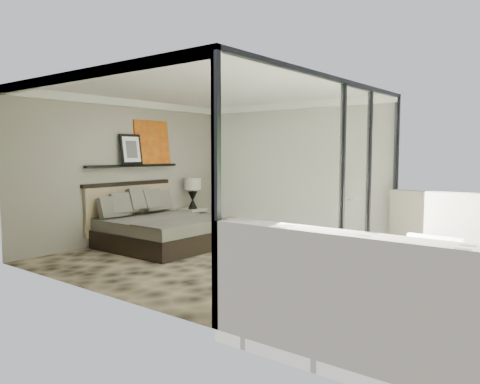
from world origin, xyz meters
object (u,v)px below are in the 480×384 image
Objects in this scene: bed at (160,229)px; nightstand at (192,221)px; table_lamp at (193,189)px; lounger at (417,274)px.

nightstand is at bearing 113.46° from bed.
table_lamp reaches higher than bed.
lounger is (5.32, -1.32, -0.77)m from table_lamp.
lounger is at bearing -29.36° from nightstand.
nightstand is 0.72× the size of table_lamp.
bed is at bearing -81.92° from nightstand.
bed is 3.01× the size of table_lamp.
bed is 1.32× the size of lounger.
nightstand is at bearing 168.57° from lounger.
lounger is (5.35, -1.33, -0.06)m from nightstand.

